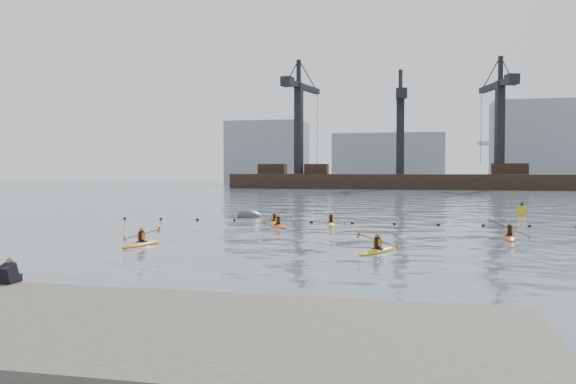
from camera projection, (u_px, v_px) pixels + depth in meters
name	position (u px, v px, depth m)	size (l,w,h in m)	color
ground	(247.00, 275.00, 22.15)	(400.00, 400.00, 0.00)	#3A4654
quay	(127.00, 343.00, 13.40)	(18.00, 7.12, 1.77)	#4C443D
float_line	(332.00, 223.00, 44.18)	(33.24, 0.73, 0.24)	black
barge_pier	(399.00, 180.00, 129.13)	(72.00, 19.30, 29.50)	black
skyline	(416.00, 151.00, 167.49)	(141.00, 28.00, 22.00)	gray
kayaker_0	(141.00, 243.00, 31.06)	(2.18, 3.26, 1.11)	orange
kayaker_1	(377.00, 250.00, 28.28)	(2.04, 3.18, 1.07)	gold
kayaker_2	(278.00, 225.00, 41.22)	(2.23, 2.87, 0.98)	#E75915
kayaker_3	(331.00, 223.00, 42.70)	(2.15, 3.18, 1.21)	yellow
kayaker_4	(510.00, 237.00, 33.87)	(2.33, 3.39, 1.27)	#E44515
kayaker_5	(274.00, 222.00, 44.05)	(1.97, 2.95, 1.19)	#C09316
mooring_buoy	(250.00, 217.00, 49.68)	(2.41, 1.43, 1.21)	#3A3D3F
nav_buoy	(522.00, 211.00, 51.64)	(0.75, 0.75, 1.37)	gold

